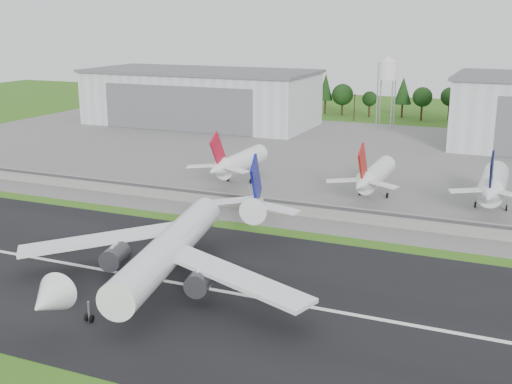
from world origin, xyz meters
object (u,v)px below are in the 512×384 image
at_px(main_airliner, 168,256).
at_px(parked_jet_red_b, 373,176).
at_px(parked_jet_navy, 493,185).
at_px(parked_jet_red_a, 237,163).

bearing_deg(main_airliner, parked_jet_red_b, -117.49).
height_order(main_airliner, parked_jet_navy, main_airliner).
height_order(parked_jet_red_a, parked_jet_navy, parked_jet_navy).
bearing_deg(parked_jet_navy, main_airliner, -125.40).
bearing_deg(parked_jet_navy, parked_jet_red_a, -179.96).
distance_m(main_airliner, parked_jet_red_a, 69.35).
distance_m(main_airliner, parked_jet_navy, 82.22).
bearing_deg(parked_jet_red_b, parked_jet_red_a, 179.96).
distance_m(parked_jet_red_b, parked_jet_navy, 28.17).
height_order(parked_jet_red_a, parked_jet_red_b, parked_jet_red_a).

